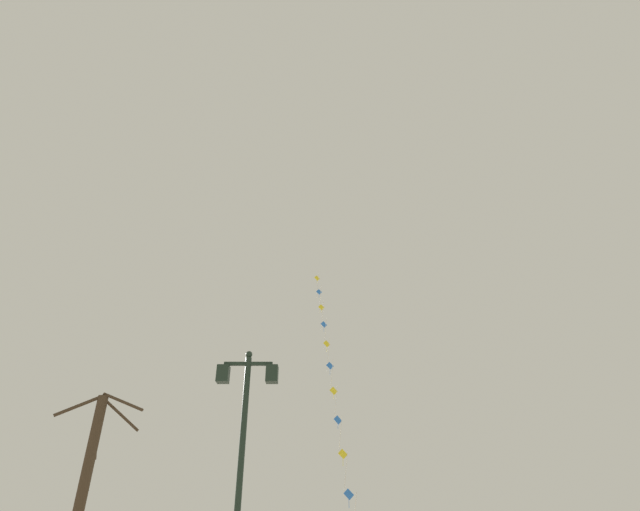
% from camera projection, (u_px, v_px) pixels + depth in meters
% --- Properties ---
extents(twin_lantern_lamp_post, '(1.44, 0.28, 5.14)m').
position_uv_depth(twin_lantern_lamp_post, '(245.00, 419.00, 10.84)').
color(twin_lantern_lamp_post, '#1E2D23').
rests_on(twin_lantern_lamp_post, ground_plane).
extents(kite_train, '(1.93, 12.45, 18.53)m').
position_uv_depth(kite_train, '(331.00, 365.00, 28.08)').
color(kite_train, brown).
rests_on(kite_train, ground_plane).
extents(bare_tree, '(2.38, 1.52, 4.82)m').
position_uv_depth(bare_tree, '(87.00, 480.00, 12.81)').
color(bare_tree, '#423323').
rests_on(bare_tree, ground_plane).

